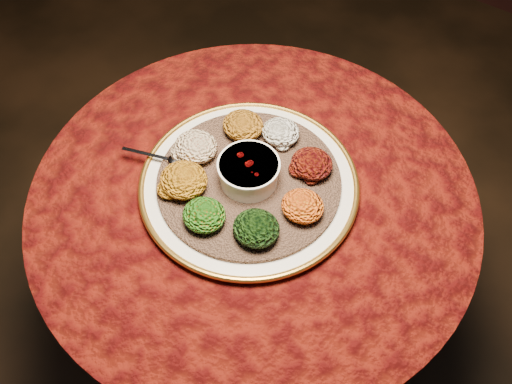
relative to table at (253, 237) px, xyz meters
The scene contains 13 objects.
table is the anchor object (origin of this frame).
platter 0.19m from the table, 155.25° to the left, with size 0.50×0.50×0.02m.
injera 0.20m from the table, 155.25° to the left, with size 0.39×0.39×0.01m, color brown.
stew_bowl 0.24m from the table, 155.25° to the left, with size 0.13×0.13×0.05m.
spoon 0.28m from the table, 165.51° to the right, with size 0.14×0.06×0.01m.
portion_ayib 0.27m from the table, 99.63° to the left, with size 0.08×0.08×0.04m, color white.
portion_kitfo 0.26m from the table, 52.80° to the left, with size 0.09×0.09×0.04m, color black.
portion_tikil 0.26m from the table, ahead, with size 0.09×0.08×0.04m, color #CA9310.
portion_gomen 0.26m from the table, 52.19° to the right, with size 0.09×0.09×0.04m, color black.
portion_mixveg 0.26m from the table, 102.90° to the right, with size 0.09×0.08×0.04m, color #A1380A.
portion_kik 0.27m from the table, 143.73° to the right, with size 0.10×0.10×0.05m, color #AB6B0F.
portion_timatim 0.28m from the table, behind, with size 0.09×0.09×0.05m, color maroon.
portion_shiro 0.27m from the table, 133.16° to the left, with size 0.09×0.09×0.04m, color #9A5712.
Camera 1 is at (0.40, -0.58, 1.72)m, focal length 40.00 mm.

